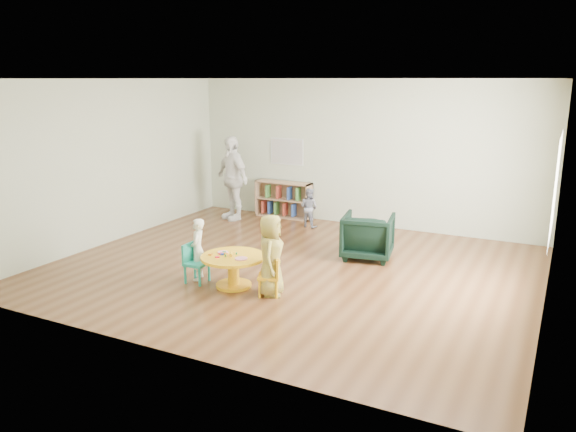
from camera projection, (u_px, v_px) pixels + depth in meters
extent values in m
plane|color=#54321A|center=(292.00, 268.00, 8.52)|extent=(7.00, 7.00, 0.00)
cube|color=white|center=(292.00, 82.00, 7.87)|extent=(7.00, 6.00, 0.10)
cube|color=#ADB89E|center=(361.00, 154.00, 10.79)|extent=(7.00, 0.10, 2.80)
cube|color=#ADB89E|center=(158.00, 223.00, 5.59)|extent=(7.00, 0.10, 2.80)
cube|color=#ADB89E|center=(111.00, 162.00, 9.72)|extent=(0.10, 6.00, 2.80)
cube|color=#ADB89E|center=(556.00, 200.00, 6.65)|extent=(0.10, 6.00, 2.80)
cube|color=white|center=(556.00, 187.00, 6.90)|extent=(0.02, 1.60, 1.30)
cylinder|color=yellow|center=(233.00, 272.00, 7.73)|extent=(0.16, 0.16, 0.40)
cylinder|color=yellow|center=(234.00, 285.00, 7.77)|extent=(0.49, 0.49, 0.04)
cylinder|color=yellow|center=(233.00, 257.00, 7.68)|extent=(0.89, 0.89, 0.04)
cylinder|color=pink|center=(223.00, 252.00, 7.80)|extent=(0.15, 0.15, 0.02)
cylinder|color=pink|center=(241.00, 259.00, 7.53)|extent=(0.17, 0.17, 0.02)
cylinder|color=yellow|center=(231.00, 254.00, 7.66)|extent=(0.10, 0.13, 0.04)
cylinder|color=#126A2B|center=(225.00, 255.00, 7.61)|extent=(0.04, 0.05, 0.02)
cylinder|color=#126A2B|center=(236.00, 253.00, 7.71)|extent=(0.04, 0.05, 0.02)
cube|color=#F61734|center=(217.00, 257.00, 7.59)|extent=(0.07, 0.07, 0.02)
cube|color=orange|center=(225.00, 254.00, 7.73)|extent=(0.05, 0.05, 0.02)
cube|color=blue|center=(222.00, 254.00, 7.71)|extent=(0.06, 0.06, 0.02)
cube|color=#126A2B|center=(224.00, 252.00, 7.80)|extent=(0.06, 0.07, 0.02)
cube|color=#F61734|center=(221.00, 254.00, 7.74)|extent=(0.05, 0.05, 0.02)
cube|color=orange|center=(210.00, 254.00, 7.70)|extent=(0.05, 0.06, 0.02)
cube|color=teal|center=(197.00, 263.00, 7.87)|extent=(0.31, 0.31, 0.04)
cube|color=teal|center=(189.00, 252.00, 7.89)|extent=(0.04, 0.30, 0.26)
cylinder|color=teal|center=(195.00, 270.00, 8.06)|extent=(0.04, 0.04, 0.26)
cylinder|color=teal|center=(185.00, 275.00, 7.85)|extent=(0.04, 0.04, 0.26)
cylinder|color=teal|center=(209.00, 272.00, 7.96)|extent=(0.04, 0.04, 0.26)
cylinder|color=teal|center=(200.00, 277.00, 7.75)|extent=(0.04, 0.04, 0.26)
cube|color=yellow|center=(269.00, 276.00, 7.40)|extent=(0.37, 0.37, 0.04)
cube|color=yellow|center=(278.00, 267.00, 7.36)|extent=(0.13, 0.27, 0.24)
cylinder|color=yellow|center=(277.00, 290.00, 7.32)|extent=(0.03, 0.03, 0.24)
cylinder|color=yellow|center=(278.00, 284.00, 7.54)|extent=(0.03, 0.03, 0.24)
cylinder|color=yellow|center=(260.00, 289.00, 7.34)|extent=(0.03, 0.03, 0.24)
cylinder|color=yellow|center=(262.00, 283.00, 7.55)|extent=(0.03, 0.03, 0.24)
cube|color=#A07A58|center=(259.00, 197.00, 11.84)|extent=(0.03, 0.30, 0.75)
cube|color=#A07A58|center=(309.00, 202.00, 11.33)|extent=(0.03, 0.30, 0.75)
cube|color=#A07A58|center=(284.00, 216.00, 11.67)|extent=(1.20, 0.30, 0.03)
cube|color=#A07A58|center=(283.00, 182.00, 11.50)|extent=(1.20, 0.30, 0.03)
cube|color=#A07A58|center=(284.00, 199.00, 11.58)|extent=(1.14, 0.28, 0.03)
cube|color=#A07A58|center=(287.00, 198.00, 11.71)|extent=(1.20, 0.02, 0.75)
cube|color=#BA4231|center=(264.00, 207.00, 11.81)|extent=(0.04, 0.18, 0.26)
cube|color=#3053A9|center=(270.00, 207.00, 11.75)|extent=(0.04, 0.18, 0.26)
cube|color=#519A47|center=(277.00, 208.00, 11.68)|extent=(0.04, 0.18, 0.26)
cube|color=#BA4231|center=(285.00, 209.00, 11.59)|extent=(0.04, 0.18, 0.26)
cube|color=#3053A9|center=(294.00, 210.00, 11.50)|extent=(0.04, 0.18, 0.26)
cube|color=#519A47|center=(268.00, 191.00, 11.69)|extent=(0.04, 0.18, 0.26)
cube|color=#BA4231|center=(279.00, 192.00, 11.58)|extent=(0.04, 0.18, 0.26)
cube|color=#3053A9|center=(290.00, 193.00, 11.47)|extent=(0.04, 0.18, 0.26)
cube|color=#519A47|center=(298.00, 194.00, 11.38)|extent=(0.04, 0.18, 0.26)
cube|color=silver|center=(287.00, 152.00, 11.49)|extent=(0.74, 0.01, 0.54)
cube|color=#FF354B|center=(287.00, 152.00, 11.48)|extent=(0.70, 0.00, 0.50)
imported|color=black|center=(368.00, 236.00, 8.93)|extent=(0.90, 0.92, 0.72)
imported|color=silver|center=(198.00, 249.00, 7.96)|extent=(0.33, 0.38, 0.89)
imported|color=#FFF31C|center=(271.00, 255.00, 7.36)|extent=(0.50, 0.62, 1.09)
imported|color=#1B2343|center=(309.00, 208.00, 10.83)|extent=(0.41, 0.35, 0.76)
imported|color=white|center=(232.00, 178.00, 11.32)|extent=(1.08, 0.81, 1.70)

